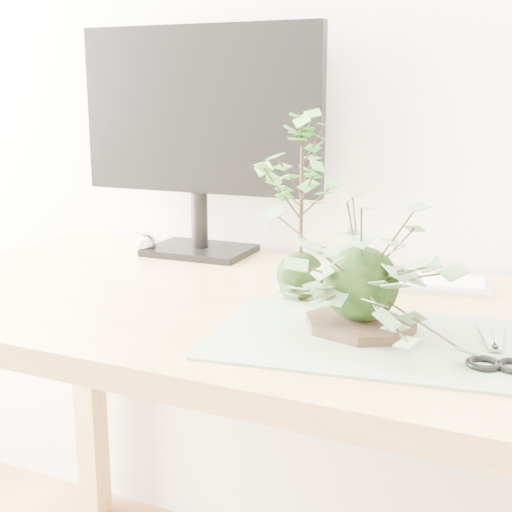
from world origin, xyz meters
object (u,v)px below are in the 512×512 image
Objects in this scene: ivy_kokedama at (362,249)px; monitor at (200,125)px; desk at (327,360)px; maple_kokedama at (302,159)px; keyboard at (384,280)px.

monitor reaches higher than ivy_kokedama.
desk is 4.69× the size of maple_kokedama.
keyboard is (0.11, 0.16, -0.23)m from maple_kokedama.
keyboard is (-0.04, 0.28, -0.12)m from ivy_kokedama.
desk is at bearing -111.56° from keyboard.
maple_kokedama is (-0.07, 0.04, 0.33)m from desk.
monitor is at bearing 142.47° from ivy_kokedama.
monitor is at bearing 159.53° from keyboard.
ivy_kokedama is (0.08, -0.09, 0.21)m from desk.
ivy_kokedama reaches higher than desk.
desk is 0.22m from keyboard.
ivy_kokedama is 0.31m from keyboard.
maple_kokedama is (-0.15, 0.13, 0.11)m from ivy_kokedama.
desk is at bearing -30.08° from maple_kokedama.
ivy_kokedama is at bearing -41.09° from maple_kokedama.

